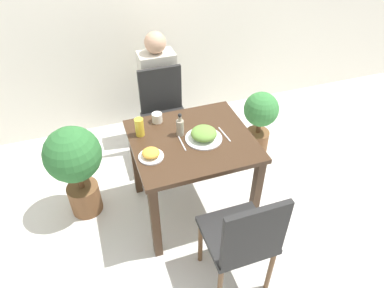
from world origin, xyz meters
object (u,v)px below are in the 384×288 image
food_plate (204,134)px  potted_plant_right (260,117)px  drink_cup (157,118)px  chair_near (243,238)px  chair_far (165,112)px  person_figure (159,90)px  juice_glass (139,127)px  side_plate (151,154)px  sauce_bottle (180,127)px  potted_plant_left (75,163)px

food_plate → potted_plant_right: (0.81, 0.56, -0.40)m
potted_plant_right → drink_cup: bearing=-167.6°
chair_near → chair_far: (-0.08, 1.51, 0.00)m
person_figure → food_plate: bearing=-86.6°
chair_far → drink_cup: 0.55m
juice_glass → side_plate: bearing=-86.7°
sauce_bottle → potted_plant_right: sauce_bottle is taller
side_plate → drink_cup: (0.15, 0.40, 0.01)m
side_plate → drink_cup: 0.42m
side_plate → potted_plant_left: size_ratio=0.21×
drink_cup → sauce_bottle: 0.25m
sauce_bottle → potted_plant_left: size_ratio=0.22×
chair_far → potted_plant_right: (0.90, -0.22, -0.13)m
chair_near → potted_plant_right: (0.82, 1.29, -0.13)m
potted_plant_right → food_plate: bearing=-145.3°
juice_glass → drink_cup: bearing=37.2°
food_plate → side_plate: (-0.41, -0.07, -0.01)m
sauce_bottle → person_figure: bearing=85.4°
drink_cup → potted_plant_right: 1.16m
potted_plant_left → potted_plant_right: 1.77m
chair_far → potted_plant_left: size_ratio=1.10×
chair_near → person_figure: (-0.06, 1.82, 0.05)m
food_plate → potted_plant_left: (-0.94, 0.31, -0.26)m
drink_cup → potted_plant_left: bearing=-178.5°
side_plate → potted_plant_left: (-0.53, 0.38, -0.25)m
food_plate → drink_cup: bearing=129.2°
drink_cup → sauce_bottle: (0.12, -0.22, 0.03)m
food_plate → drink_cup: size_ratio=3.37×
drink_cup → potted_plant_left: 0.72m
juice_glass → potted_plant_left: size_ratio=0.17×
food_plate → juice_glass: size_ratio=1.93×
food_plate → drink_cup: (-0.26, 0.32, -0.00)m
potted_plant_right → person_figure: size_ratio=0.57×
chair_far → side_plate: 0.94m
chair_far → food_plate: size_ratio=3.39×
side_plate → potted_plant_right: size_ratio=0.26×
juice_glass → person_figure: (0.36, 0.89, -0.24)m
potted_plant_right → juice_glass: bearing=-163.8°
sauce_bottle → potted_plant_right: size_ratio=0.28×
chair_near → drink_cup: (-0.25, 1.06, 0.27)m
food_plate → person_figure: (-0.07, 1.09, -0.22)m
food_plate → person_figure: person_figure is taller
side_plate → potted_plant_left: potted_plant_left is taller
food_plate → person_figure: size_ratio=0.23×
sauce_bottle → potted_plant_left: (-0.79, 0.20, -0.29)m
potted_plant_left → potted_plant_right: bearing=8.2°
sauce_bottle → side_plate: bearing=-146.0°
potted_plant_left → person_figure: bearing=42.0°
food_plate → potted_plant_left: food_plate is taller
drink_cup → person_figure: (0.20, 0.77, -0.21)m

